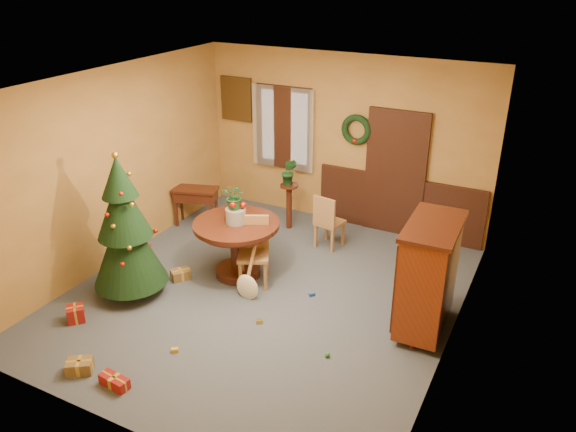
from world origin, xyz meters
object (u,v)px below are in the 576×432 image
Objects in this scene: dining_table at (237,238)px; chair_near at (254,248)px; sideboard at (428,274)px; writing_desk at (196,197)px; christmas_tree at (125,229)px.

dining_table is 1.25× the size of chair_near.
chair_near is at bearing 179.67° from sideboard.
writing_desk is at bearing 147.36° from chair_near.
sideboard is (2.46, -0.01, 0.25)m from chair_near.
writing_desk is (-1.84, 1.18, -0.02)m from chair_near.
chair_near is at bearing -8.40° from dining_table.
writing_desk is (-0.49, 2.22, -0.47)m from christmas_tree.
christmas_tree reaches higher than dining_table.
writing_desk is (-1.54, 1.14, -0.09)m from dining_table.
writing_desk is at bearing 164.46° from sideboard.
dining_table is 0.31m from chair_near.
dining_table is at bearing 178.77° from sideboard.
sideboard is at bearing 15.05° from christmas_tree.
writing_desk is at bearing 102.53° from christmas_tree.
writing_desk is 0.57× the size of sideboard.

